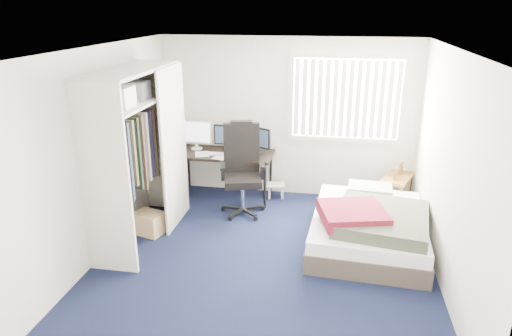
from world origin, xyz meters
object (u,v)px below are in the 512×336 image
at_px(office_chair, 242,178).
at_px(nightstand, 398,180).
at_px(desk, 225,151).
at_px(bed, 369,226).

height_order(office_chair, nightstand, office_chair).
bearing_deg(nightstand, desk, -178.00).
bearing_deg(bed, desk, 150.65).
bearing_deg(bed, nightstand, 69.65).
bearing_deg(nightstand, bed, -110.35).
relative_size(desk, office_chair, 1.13).
xyz_separation_m(office_chair, bed, (1.81, -0.74, -0.25)).
height_order(desk, bed, desk).
height_order(desk, nightstand, desk).
height_order(desk, office_chair, office_chair).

